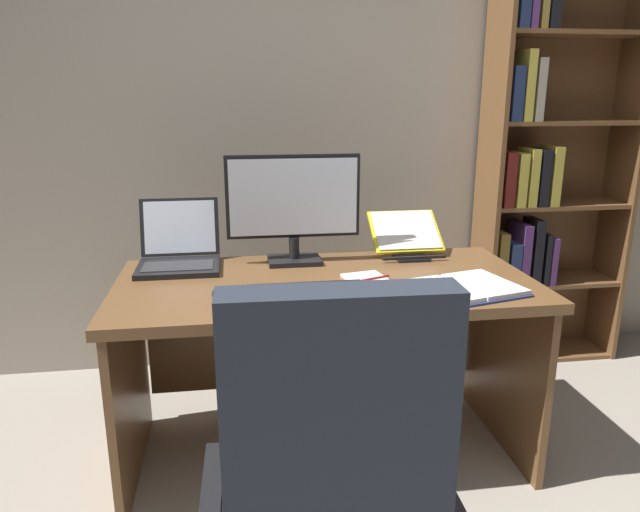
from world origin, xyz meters
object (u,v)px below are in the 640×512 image
object	(u,v)px
keyboard	(307,291)
reading_stand_with_book	(406,235)
monitor	(293,208)
computer_mouse	(221,293)
notepad	(369,281)
open_binder	(461,289)
bookshelf	(540,177)
desk	(323,323)
laptop	(179,253)
pen	(374,278)

from	to	relation	value
keyboard	reading_stand_with_book	size ratio (longest dim) A/B	1.37
monitor	keyboard	bearing A→B (deg)	-90.00
monitor	computer_mouse	bearing A→B (deg)	-125.52
reading_stand_with_book	notepad	distance (m)	0.46
monitor	open_binder	distance (m)	0.76
bookshelf	monitor	size ratio (longest dim) A/B	3.92
keyboard	monitor	bearing A→B (deg)	90.00
bookshelf	keyboard	bearing A→B (deg)	-145.43
desk	reading_stand_with_book	xyz separation A→B (m)	(0.41, 0.24, 0.30)
computer_mouse	notepad	world-z (taller)	computer_mouse
keyboard	reading_stand_with_book	xyz separation A→B (m)	(0.51, 0.48, 0.07)
laptop	pen	distance (m)	0.81
monitor	notepad	xyz separation A→B (m)	(0.25, -0.31, -0.23)
keyboard	reading_stand_with_book	bearing A→B (deg)	43.50
monitor	open_binder	size ratio (longest dim) A/B	1.20
keyboard	reading_stand_with_book	distance (m)	0.70
computer_mouse	reading_stand_with_book	distance (m)	0.94
notepad	keyboard	bearing A→B (deg)	-156.65
pen	notepad	bearing A→B (deg)	180.00
monitor	reading_stand_with_book	xyz separation A→B (m)	(0.51, 0.06, -0.15)
laptop	open_binder	bearing A→B (deg)	-24.90
laptop	pen	bearing A→B (deg)	-23.22
laptop	keyboard	distance (m)	0.64
monitor	notepad	size ratio (longest dim) A/B	2.65
monitor	open_binder	world-z (taller)	monitor
keyboard	computer_mouse	bearing A→B (deg)	180.00
laptop	notepad	bearing A→B (deg)	-23.79
desk	laptop	bearing A→B (deg)	161.31
laptop	keyboard	size ratio (longest dim) A/B	0.78
monitor	reading_stand_with_book	distance (m)	0.53
desk	notepad	distance (m)	0.29
bookshelf	reading_stand_with_book	size ratio (longest dim) A/B	7.12
keyboard	pen	distance (m)	0.29
computer_mouse	reading_stand_with_book	xyz separation A→B (m)	(0.81, 0.48, 0.07)
desk	open_binder	size ratio (longest dim) A/B	3.45
monitor	pen	bearing A→B (deg)	-48.89
desk	notepad	world-z (taller)	notepad
desk	laptop	distance (m)	0.66
open_binder	pen	xyz separation A→B (m)	(-0.29, 0.16, 0.00)
monitor	open_binder	bearing A→B (deg)	-40.15
laptop	computer_mouse	size ratio (longest dim) A/B	3.15
laptop	open_binder	xyz separation A→B (m)	(1.03, -0.48, -0.04)
pen	open_binder	bearing A→B (deg)	-29.07
notepad	bookshelf	bearing A→B (deg)	36.76
laptop	pen	xyz separation A→B (m)	(0.75, -0.32, -0.04)
desk	reading_stand_with_book	bearing A→B (deg)	30.69
computer_mouse	keyboard	bearing A→B (deg)	0.00
notepad	monitor	bearing A→B (deg)	128.95
bookshelf	open_binder	distance (m)	1.31
monitor	computer_mouse	xyz separation A→B (m)	(-0.30, -0.42, -0.22)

